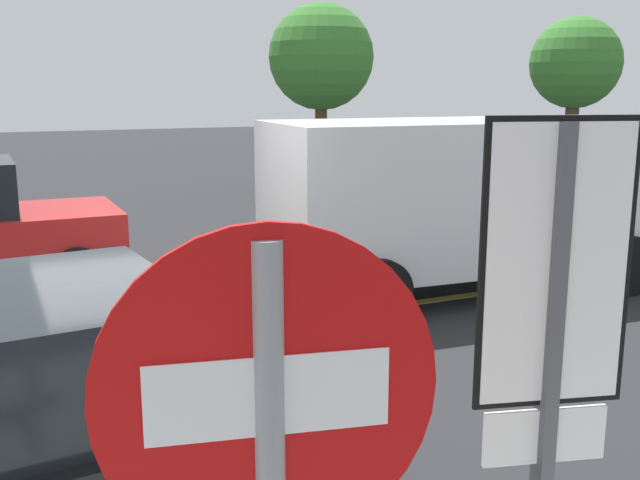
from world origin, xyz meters
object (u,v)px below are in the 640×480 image
at_px(speed_limit_sign, 551,340).
at_px(white_van, 472,193).
at_px(tree_left_verge, 575,65).
at_px(tree_centre_verge, 321,58).

height_order(speed_limit_sign, white_van, speed_limit_sign).
xyz_separation_m(speed_limit_sign, white_van, (4.02, 5.93, -0.50)).
relative_size(white_van, tree_left_verge, 1.24).
bearing_deg(white_van, tree_centre_verge, 78.70).
height_order(white_van, tree_left_verge, tree_left_verge).
height_order(white_van, tree_centre_verge, tree_centre_verge).
height_order(tree_left_verge, tree_centre_verge, tree_centre_verge).
xyz_separation_m(tree_left_verge, tree_centre_verge, (-6.01, 1.82, 0.13)).
bearing_deg(tree_left_verge, white_van, -140.07).
xyz_separation_m(speed_limit_sign, tree_centre_verge, (5.67, 14.16, 1.51)).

